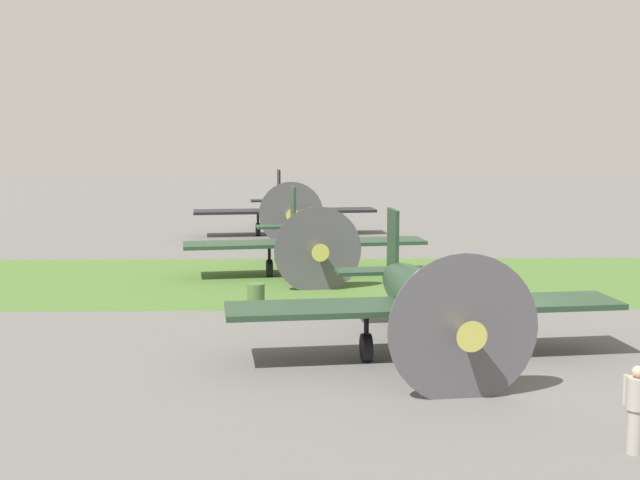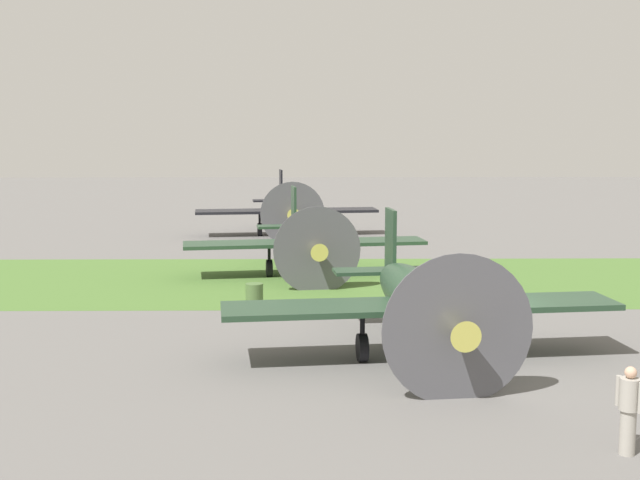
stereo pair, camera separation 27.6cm
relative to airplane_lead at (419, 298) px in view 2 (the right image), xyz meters
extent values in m
plane|color=#605E5B|center=(-1.53, 0.26, -1.60)|extent=(160.00, 160.00, 0.00)
cube|color=#476B2D|center=(-1.53, -11.15, -1.60)|extent=(120.00, 11.00, 0.01)
ellipsoid|color=#233D28|center=(0.02, -0.17, 0.01)|extent=(2.25, 7.67, 1.38)
cube|color=#233D28|center=(-0.03, 0.27, -0.16)|extent=(10.82, 3.12, 0.16)
cube|color=#233D28|center=(0.42, -3.59, 1.01)|extent=(0.25, 1.23, 2.11)
cube|color=#233D28|center=(0.42, -3.59, 0.12)|extent=(3.65, 1.41, 0.11)
cone|color=#B7B24C|center=(-0.45, 3.86, 0.01)|extent=(0.80, 0.86, 0.71)
cylinder|color=#4C4C51|center=(-0.43, 3.64, 0.01)|extent=(3.54, 0.46, 3.56)
ellipsoid|color=#8CB2C6|center=(-0.06, 0.49, 0.49)|extent=(0.95, 1.64, 0.78)
cylinder|color=black|center=(-1.65, 0.19, -1.23)|extent=(0.33, 0.78, 0.76)
cylinder|color=black|center=(-1.65, 0.19, -0.69)|extent=(0.13, 0.13, 1.07)
cylinder|color=black|center=(1.56, 0.57, -1.23)|extent=(0.33, 0.78, 0.76)
cylinder|color=black|center=(1.56, 0.57, -0.69)|extent=(0.13, 0.13, 1.07)
cylinder|color=black|center=(0.44, -3.70, -1.43)|extent=(0.17, 0.37, 0.36)
ellipsoid|color=#233D28|center=(3.20, -12.80, -0.08)|extent=(2.35, 7.28, 1.31)
cube|color=#233D28|center=(3.14, -12.39, -0.23)|extent=(10.27, 3.26, 0.15)
cube|color=#233D28|center=(3.69, -16.04, 0.87)|extent=(0.27, 1.16, 2.00)
cube|color=#233D28|center=(3.69, -16.04, 0.03)|extent=(3.48, 1.43, 0.11)
cone|color=#B7B24C|center=(2.64, -9.00, -0.08)|extent=(0.78, 0.83, 0.67)
cylinder|color=#4C4C51|center=(2.67, -9.21, -0.08)|extent=(3.34, 0.54, 3.37)
ellipsoid|color=#8CB2C6|center=(3.11, -12.18, 0.38)|extent=(0.95, 1.57, 0.74)
cylinder|color=black|center=(1.62, -12.51, -1.25)|extent=(0.33, 0.74, 0.72)
cylinder|color=black|center=(1.62, -12.51, -0.74)|extent=(0.13, 0.13, 1.01)
cylinder|color=black|center=(4.64, -12.06, -1.25)|extent=(0.33, 0.74, 0.72)
cylinder|color=black|center=(4.64, -12.06, -0.74)|extent=(0.13, 0.13, 1.01)
cylinder|color=black|center=(3.70, -16.14, -1.44)|extent=(0.17, 0.35, 0.34)
ellipsoid|color=black|center=(4.32, -25.73, -0.04)|extent=(2.22, 7.47, 1.34)
cube|color=black|center=(4.27, -25.30, -0.20)|extent=(10.53, 3.09, 0.15)
cube|color=black|center=(4.73, -29.06, 0.94)|extent=(0.25, 1.19, 2.06)
cube|color=black|center=(4.73, -29.06, 0.07)|extent=(3.56, 1.39, 0.11)
cone|color=#B7B24C|center=(3.84, -21.81, -0.04)|extent=(0.78, 0.84, 0.69)
cylinder|color=#4C4C51|center=(3.87, -22.03, -0.04)|extent=(3.44, 0.46, 3.46)
ellipsoid|color=#8CB2C6|center=(4.24, -25.09, 0.43)|extent=(0.94, 1.60, 0.76)
cylinder|color=black|center=(2.70, -25.39, -1.24)|extent=(0.33, 0.76, 0.74)
cylinder|color=black|center=(2.70, -25.39, -0.72)|extent=(0.13, 0.13, 1.04)
cylinder|color=black|center=(5.81, -25.00, -1.24)|extent=(0.33, 0.76, 0.74)
cylinder|color=black|center=(5.81, -25.00, -0.72)|extent=(0.13, 0.13, 1.04)
cylinder|color=black|center=(4.74, -29.17, -1.43)|extent=(0.17, 0.36, 0.35)
cylinder|color=#9E998E|center=(-3.11, 6.95, -1.16)|extent=(0.30, 0.30, 0.88)
cylinder|color=#9E998E|center=(-3.11, 6.95, -0.41)|extent=(0.38, 0.38, 0.62)
sphere|color=tan|center=(-3.11, 6.95, 0.01)|extent=(0.23, 0.23, 0.23)
cylinder|color=#9E998E|center=(-2.98, 6.73, -0.41)|extent=(0.11, 0.11, 0.59)
cylinder|color=#476633|center=(4.85, -5.81, -1.15)|extent=(0.60, 0.60, 0.90)
cone|color=orange|center=(5.07, -6.54, -1.38)|extent=(0.36, 0.36, 0.44)
camera|label=1|loc=(3.22, 22.04, 4.62)|focal=46.62mm
camera|label=2|loc=(2.95, 22.05, 4.62)|focal=46.62mm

